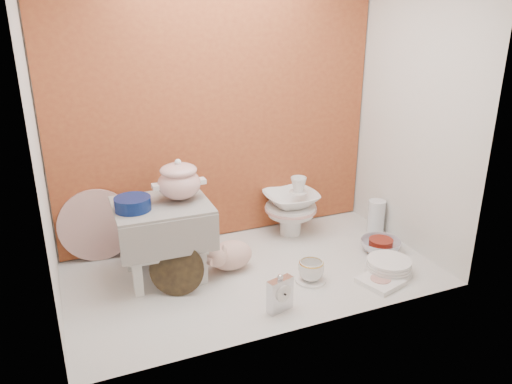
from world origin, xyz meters
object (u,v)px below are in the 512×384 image
step_stool (164,241)px  soup_tureen (179,180)px  porcelain_tower (291,206)px  dinner_plate_stack (389,266)px  mantel_clock (280,293)px  gold_rim_teacup (311,270)px  crystal_bowl (381,246)px  plush_pig (231,255)px  floral_platter (97,225)px  blue_white_vase (149,238)px

step_stool → soup_tureen: (0.09, 0.01, 0.29)m
soup_tureen → porcelain_tower: 0.78m
soup_tureen → porcelain_tower: bearing=15.3°
soup_tureen → dinner_plate_stack: size_ratio=1.05×
mantel_clock → porcelain_tower: size_ratio=0.51×
gold_rim_teacup → crystal_bowl: (0.50, 0.13, -0.03)m
dinner_plate_stack → porcelain_tower: bearing=112.4°
plush_pig → dinner_plate_stack: plush_pig is taller
plush_pig → gold_rim_teacup: 0.41m
floral_platter → porcelain_tower: (1.06, -0.11, -0.02)m
mantel_clock → dinner_plate_stack: 0.65m
floral_platter → dinner_plate_stack: size_ratio=1.65×
plush_pig → dinner_plate_stack: 0.79m
step_stool → porcelain_tower: bearing=15.6°
soup_tureen → crystal_bowl: bearing=-11.2°
dinner_plate_stack → mantel_clock: bearing=-172.3°
blue_white_vase → gold_rim_teacup: blue_white_vase is taller
floral_platter → porcelain_tower: bearing=-5.8°
soup_tureen → dinner_plate_stack: 1.11m
soup_tureen → step_stool: bearing=-172.7°
soup_tureen → floral_platter: soup_tureen is taller
blue_white_vase → dinner_plate_stack: bearing=-30.1°
soup_tureen → crystal_bowl: soup_tureen is taller
blue_white_vase → dinner_plate_stack: blue_white_vase is taller
floral_platter → plush_pig: size_ratio=1.38×
dinner_plate_stack → crystal_bowl: dinner_plate_stack is taller
floral_platter → mantel_clock: (0.67, -0.79, -0.10)m
step_stool → floral_platter: 0.42m
soup_tureen → porcelain_tower: size_ratio=0.70×
soup_tureen → blue_white_vase: bearing=121.9°
soup_tureen → porcelain_tower: soup_tureen is taller
step_stool → dinner_plate_stack: bearing=-20.1°
step_stool → blue_white_vase: (-0.03, 0.22, -0.08)m
step_stool → dinner_plate_stack: step_stool is taller
step_stool → plush_pig: bearing=-10.3°
gold_rim_teacup → porcelain_tower: 0.55m
floral_platter → gold_rim_teacup: 1.12m
soup_tureen → mantel_clock: soup_tureen is taller
mantel_clock → dinner_plate_stack: mantel_clock is taller
porcelain_tower → gold_rim_teacup: bearing=-105.8°
floral_platter → porcelain_tower: 1.07m
porcelain_tower → plush_pig: bearing=-150.3°
gold_rim_teacup → porcelain_tower: (0.15, 0.52, 0.11)m
crystal_bowl → porcelain_tower: size_ratio=0.62×
gold_rim_teacup → floral_platter: bearing=145.4°
step_stool → mantel_clock: bearing=-50.1°
dinner_plate_stack → porcelain_tower: porcelain_tower is taller
floral_platter → porcelain_tower: size_ratio=1.11×
crystal_bowl → step_stool: bearing=170.3°
step_stool → floral_platter: size_ratio=1.15×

